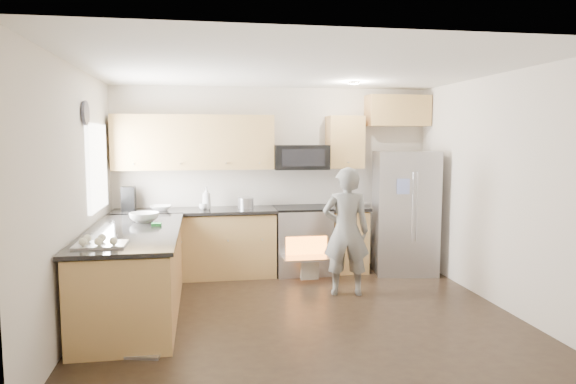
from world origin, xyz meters
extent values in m
plane|color=black|center=(0.00, 0.00, 0.00)|extent=(4.50, 4.50, 0.00)
cube|color=beige|center=(0.00, 2.00, 1.30)|extent=(4.50, 0.04, 2.60)
cube|color=beige|center=(0.00, -2.00, 1.30)|extent=(4.50, 0.04, 2.60)
cube|color=beige|center=(-2.25, 0.00, 1.30)|extent=(0.04, 4.00, 2.60)
cube|color=beige|center=(2.25, 0.00, 1.30)|extent=(0.04, 4.00, 2.60)
cube|color=white|center=(0.00, 0.00, 2.60)|extent=(4.50, 4.00, 0.04)
cube|color=white|center=(-2.23, 1.00, 1.55)|extent=(0.04, 1.00, 1.00)
cylinder|color=#FBE7C9|center=(0.90, 1.10, 2.58)|extent=(0.14, 0.14, 0.02)
cylinder|color=#474754|center=(-2.22, 0.45, 2.15)|extent=(0.03, 0.26, 0.26)
cube|color=#B17B46|center=(-1.12, 1.70, 0.43)|extent=(2.15, 0.60, 0.87)
cube|color=black|center=(-1.12, 1.69, 0.91)|extent=(2.19, 0.64, 0.04)
cube|color=#B17B46|center=(1.00, 1.70, 0.43)|extent=(0.50, 0.60, 0.87)
cube|color=black|center=(1.00, 1.69, 0.91)|extent=(0.54, 0.64, 0.04)
cube|color=#B17B46|center=(-1.12, 1.83, 1.83)|extent=(2.16, 0.33, 0.74)
cube|color=#B17B46|center=(1.00, 1.83, 1.83)|extent=(0.50, 0.33, 0.74)
cube|color=#B17B46|center=(1.78, 1.83, 2.28)|extent=(0.90, 0.33, 0.44)
imported|color=silver|center=(-1.57, 1.67, 0.96)|extent=(0.28, 0.28, 0.07)
imported|color=silver|center=(-0.97, 1.71, 1.08)|extent=(0.12, 0.12, 0.31)
imported|color=silver|center=(-1.01, 1.68, 0.97)|extent=(0.11, 0.11, 0.09)
cylinder|color=#B7B7BC|center=(-0.43, 1.71, 1.00)|extent=(0.21, 0.21, 0.15)
cube|color=black|center=(-1.99, 1.77, 1.08)|extent=(0.17, 0.21, 0.32)
cylinder|color=#B7B7BC|center=(1.03, 1.71, 0.97)|extent=(0.11, 0.11, 0.09)
cube|color=#B17B46|center=(-1.75, 0.25, 0.43)|extent=(0.90, 2.30, 0.87)
cube|color=black|center=(-1.75, 0.25, 0.91)|extent=(0.96, 2.36, 0.04)
imported|color=white|center=(-1.69, 0.77, 0.98)|extent=(0.34, 0.34, 0.11)
cube|color=green|center=(-1.52, 0.45, 0.94)|extent=(0.11, 0.07, 0.03)
cube|color=#B7B7BC|center=(-1.93, -0.55, 0.97)|extent=(0.45, 0.34, 0.09)
cube|color=#B7B7BC|center=(0.35, 1.68, 0.45)|extent=(0.76, 0.62, 0.90)
cube|color=black|center=(0.35, 1.68, 0.92)|extent=(0.76, 0.60, 0.03)
cube|color=orange|center=(0.35, 1.36, 0.40)|extent=(0.56, 0.02, 0.34)
cube|color=#B7B7BC|center=(0.35, 1.20, 0.32)|extent=(0.70, 0.34, 0.03)
cube|color=white|center=(0.35, 1.15, 0.18)|extent=(0.24, 0.03, 0.28)
cube|color=black|center=(0.35, 1.80, 1.62)|extent=(0.76, 0.40, 0.34)
cube|color=#B7B7BC|center=(1.77, 1.45, 0.85)|extent=(0.93, 0.78, 1.71)
cylinder|color=#B7B7BC|center=(1.74, 1.12, 0.97)|extent=(0.02, 0.02, 0.93)
cylinder|color=#B7B7BC|center=(1.80, 1.12, 0.97)|extent=(0.02, 0.02, 0.93)
cube|color=pink|center=(1.96, 1.12, 0.79)|extent=(0.22, 0.04, 0.28)
cube|color=#94A6EE|center=(1.60, 1.12, 1.25)|extent=(0.17, 0.03, 0.20)
imported|color=gray|center=(0.68, 0.59, 0.77)|extent=(0.62, 0.46, 1.55)
cube|color=#B7B7BC|center=(-1.60, -0.74, 0.01)|extent=(0.52, 0.45, 0.03)
cylinder|color=silver|center=(-1.76, -0.70, 0.15)|extent=(0.07, 0.25, 0.25)
cylinder|color=silver|center=(-1.65, -0.73, 0.15)|extent=(0.07, 0.25, 0.25)
cylinder|color=silver|center=(-1.55, -0.75, 0.15)|extent=(0.07, 0.25, 0.25)
cylinder|color=silver|center=(-1.44, -0.77, 0.15)|extent=(0.07, 0.25, 0.25)
camera|label=1|loc=(-1.02, -5.28, 1.89)|focal=32.00mm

